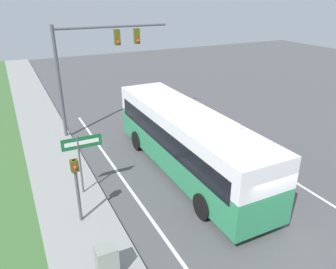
# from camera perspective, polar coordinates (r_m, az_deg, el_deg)

# --- Properties ---
(ground_plane) EXTENTS (80.00, 80.00, 0.00)m
(ground_plane) POSITION_cam_1_polar(r_m,az_deg,el_deg) (13.52, 15.75, -14.99)
(ground_plane) COLOR #4C4C4F
(lane_divider_near) EXTENTS (0.14, 30.00, 0.01)m
(lane_divider_near) POSITION_cam_1_polar(r_m,az_deg,el_deg) (11.85, 1.68, -20.43)
(lane_divider_near) COLOR silver
(lane_divider_near) RESTS_ON ground_plane
(lane_divider_far) EXTENTS (0.14, 30.00, 0.01)m
(lane_divider_far) POSITION_cam_1_polar(r_m,az_deg,el_deg) (15.85, 25.73, -10.38)
(lane_divider_far) COLOR silver
(lane_divider_far) RESTS_ON ground_plane
(bus) EXTENTS (2.69, 11.21, 3.38)m
(bus) POSITION_cam_1_polar(r_m,az_deg,el_deg) (15.65, 3.27, -0.63)
(bus) COLOR #2D8956
(bus) RESTS_ON ground_plane
(signal_gantry) EXTENTS (6.93, 0.41, 6.64)m
(signal_gantry) POSITION_cam_1_polar(r_m,az_deg,el_deg) (20.25, -12.94, 13.11)
(signal_gantry) COLOR #4C4C51
(signal_gantry) RESTS_ON ground_plane
(pedestrian_signal) EXTENTS (0.28, 0.34, 2.74)m
(pedestrian_signal) POSITION_cam_1_polar(r_m,az_deg,el_deg) (12.57, -15.66, -7.75)
(pedestrian_signal) COLOR #4C4C51
(pedestrian_signal) RESTS_ON ground_plane
(street_sign) EXTENTS (1.68, 0.08, 2.80)m
(street_sign) POSITION_cam_1_polar(r_m,az_deg,el_deg) (14.23, -14.87, -2.97)
(street_sign) COLOR #4C4C51
(street_sign) RESTS_ON ground_plane
(utility_cabinet) EXTENTS (0.64, 0.51, 1.10)m
(utility_cabinet) POSITION_cam_1_polar(r_m,az_deg,el_deg) (10.88, -10.56, -20.94)
(utility_cabinet) COLOR gray
(utility_cabinet) RESTS_ON sidewalk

